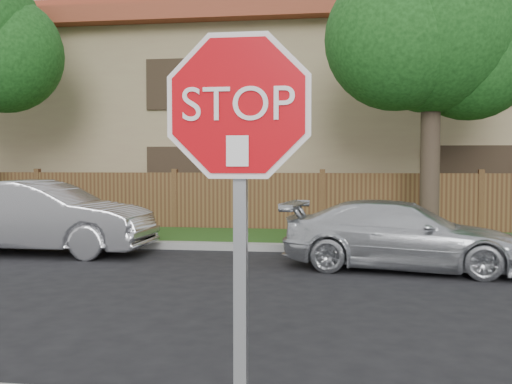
# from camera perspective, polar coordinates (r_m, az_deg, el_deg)

# --- Properties ---
(far_curb) EXTENTS (70.00, 0.30, 0.15)m
(far_curb) POSITION_cam_1_polar(r_m,az_deg,el_deg) (12.68, 5.79, -5.35)
(far_curb) COLOR gray
(far_curb) RESTS_ON ground
(grass_strip) EXTENTS (70.00, 3.00, 0.12)m
(grass_strip) POSITION_cam_1_polar(r_m,az_deg,el_deg) (14.31, 6.09, -4.47)
(grass_strip) COLOR #1E4714
(grass_strip) RESTS_ON ground
(fence) EXTENTS (70.00, 0.12, 1.60)m
(fence) POSITION_cam_1_polar(r_m,az_deg,el_deg) (15.83, 6.33, -1.08)
(fence) COLOR #4C2D1B
(fence) RESTS_ON ground
(apartment_building) EXTENTS (35.20, 9.20, 7.20)m
(apartment_building) POSITION_cam_1_polar(r_m,az_deg,el_deg) (21.46, 6.90, 7.23)
(apartment_building) COLOR #A08863
(apartment_building) RESTS_ON ground
(tree_mid) EXTENTS (4.80, 3.90, 7.35)m
(tree_mid) POSITION_cam_1_polar(r_m,az_deg,el_deg) (14.41, 16.56, 14.73)
(tree_mid) COLOR #382B21
(tree_mid) RESTS_ON ground
(stop_sign) EXTENTS (1.01, 0.13, 2.55)m
(stop_sign) POSITION_cam_1_polar(r_m,az_deg,el_deg) (2.95, -1.63, 1.96)
(stop_sign) COLOR gray
(stop_sign) RESTS_ON sidewalk_near
(sedan_left) EXTENTS (4.58, 1.63, 1.51)m
(sedan_left) POSITION_cam_1_polar(r_m,az_deg,el_deg) (13.05, -19.81, -2.27)
(sedan_left) COLOR #A7A7AC
(sedan_left) RESTS_ON ground
(sedan_right) EXTENTS (4.34, 2.26, 1.20)m
(sedan_right) POSITION_cam_1_polar(r_m,az_deg,el_deg) (10.80, 13.73, -4.03)
(sedan_right) COLOR silver
(sedan_right) RESTS_ON ground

